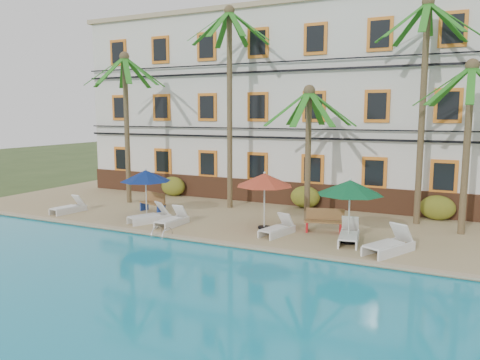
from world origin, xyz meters
The scene contains 25 objects.
ground centered at (0.00, 0.00, 0.00)m, with size 100.00×100.00×0.00m, color #384C23.
pool_deck centered at (0.00, 5.00, 0.12)m, with size 30.00×12.00×0.25m, color tan.
swimming_pool centered at (0.00, -7.00, 0.10)m, with size 26.00×12.00×0.20m, color teal.
pool_coping centered at (0.00, -0.90, 0.28)m, with size 30.00×0.35×0.06m, color tan.
hotel_building centered at (0.00, 9.98, 5.37)m, with size 25.40×6.44×10.22m.
palm_a centered at (-7.58, 3.94, 5.23)m, with size 4.06×4.06×7.77m.
palm_b centered at (-2.15, 5.05, 6.34)m, with size 4.06×4.06×9.73m.
palm_c centered at (2.20, 3.96, 4.10)m, with size 4.06×4.06×5.87m.
palm_d centered at (6.59, 5.48, 6.13)m, with size 4.06×4.06×9.35m.
palm_e centered at (8.34, 4.40, 4.60)m, with size 4.06×4.06×6.69m.
shrub_left centered at (-6.60, 6.60, 0.80)m, with size 1.50×0.90×1.10m, color #214F16.
shrub_mid centered at (1.26, 6.60, 0.80)m, with size 1.50×0.90×1.10m, color #214F16.
shrub_right centered at (7.34, 6.60, 0.80)m, with size 1.50×0.90×1.10m, color #214F16.
umbrella_blue centered at (-4.40, 1.25, 2.17)m, with size 2.25×2.25×2.25m.
umbrella_red centered at (1.06, 1.87, 2.25)m, with size 2.34×2.34×2.34m.
umbrella_green centered at (4.67, 1.21, 2.28)m, with size 2.38×2.38×2.39m.
lounger_a centered at (-8.45, 0.62, 0.51)m, with size 0.84×1.76×0.80m.
lounger_b centered at (-3.79, 0.68, 0.53)m, with size 1.37×1.91×0.85m.
lounger_c centered at (-2.57, 0.60, 0.51)m, with size 0.67×1.73×0.81m.
lounger_d centered at (1.95, 1.12, 0.51)m, with size 1.00×1.81×0.81m.
lounger_e centered at (4.68, 1.25, 0.54)m, with size 0.97×1.96×0.89m.
lounger_f centered at (6.21, 0.54, 0.56)m, with size 1.56×2.16×0.97m.
bench_left centered at (-4.94, 2.53, 0.72)m, with size 1.57×0.87×0.93m.
bench_right centered at (3.41, 2.37, 0.72)m, with size 1.57×0.84×0.93m.
pool_ladder centered at (-1.98, -1.00, 0.25)m, with size 0.54×0.74×0.74m.
Camera 1 is at (8.36, -15.37, 4.93)m, focal length 35.00 mm.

